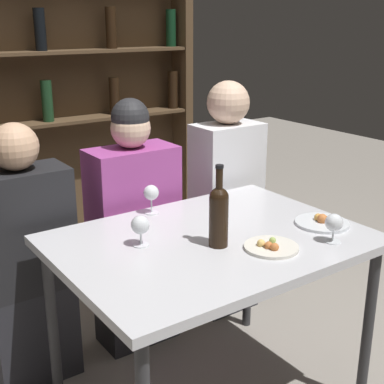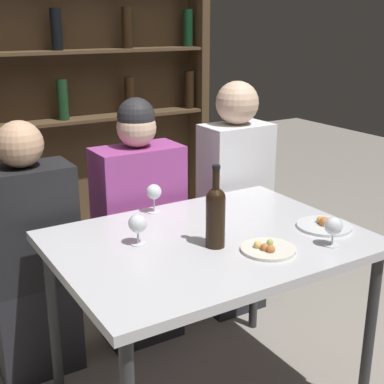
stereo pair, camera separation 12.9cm
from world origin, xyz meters
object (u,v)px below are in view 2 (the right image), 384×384
Objects in this scene: wine_glass_0 at (138,224)px; wine_glass_2 at (154,193)px; wine_bottle at (216,214)px; seated_person_right at (235,205)px; wine_glass_1 at (333,227)px; food_plate_1 at (268,249)px; food_plate_0 at (324,225)px; seated_person_center at (140,231)px; seated_person_left at (31,262)px.

wine_glass_2 is (0.21, 0.27, 0.01)m from wine_glass_0.
seated_person_right is (0.58, 0.68, -0.28)m from wine_bottle.
wine_glass_1 reaches higher than food_plate_1.
wine_bottle reaches higher than wine_glass_2.
food_plate_0 is at bearing 54.34° from wine_glass_1.
seated_person_center is 0.97× the size of seated_person_right.
seated_person_left is (-0.28, 0.51, -0.29)m from wine_glass_0.
wine_glass_1 is 0.51× the size of food_plate_0.
seated_person_right reaches higher than wine_bottle.
food_plate_0 is at bearing -18.55° from wine_glass_0.
wine_glass_1 is at bearing -30.68° from wine_bottle.
wine_glass_1 is (0.61, -0.39, -0.00)m from wine_glass_0.
food_plate_0 is 0.90m from seated_person_center.
seated_person_left is (-0.49, 0.24, -0.30)m from wine_glass_2.
wine_glass_2 is at bearing 52.49° from wine_glass_0.
wine_glass_0 is at bearing -116.05° from seated_person_center.
seated_person_left is 0.92× the size of seated_person_right.
wine_glass_0 is 0.99m from seated_person_right.
food_plate_1 is (-0.24, 0.09, -0.07)m from wine_glass_1.
food_plate_1 is at bearing -44.32° from wine_bottle.
wine_glass_2 reaches higher than wine_glass_0.
wine_glass_0 is at bearing -147.92° from seated_person_right.
wine_glass_0 is at bearing 147.50° from wine_glass_1.
seated_person_right is at bearing 61.48° from food_plate_1.
food_plate_0 is 1.09× the size of food_plate_1.
wine_glass_0 reaches higher than food_plate_1.
seated_person_right is (0.44, 0.81, -0.16)m from food_plate_1.
seated_person_left is at bearing 128.76° from food_plate_1.
wine_glass_0 is 0.76m from food_plate_0.
wine_glass_0 is at bearing -61.39° from seated_person_left.
wine_bottle is 0.74m from seated_person_center.
wine_glass_2 is at bearing -99.40° from seated_person_center.
food_plate_0 is (0.51, -0.51, -0.08)m from wine_glass_2.
seated_person_right is (0.82, 0.51, -0.23)m from wine_glass_0.
seated_person_left is 0.53m from seated_person_center.
wine_bottle is 1.54× the size of food_plate_1.
seated_person_left is at bearing 154.20° from wine_glass_2.
wine_glass_2 is at bearing 105.81° from food_plate_1.
seated_person_right is at bearing 77.09° from wine_glass_1.
wine_glass_0 is 0.92× the size of wine_glass_2.
seated_person_left reaches higher than wine_glass_0.
wine_glass_0 is 0.53× the size of food_plate_0.
seated_person_center is (0.53, 0.00, 0.03)m from seated_person_left.
seated_person_left is at bearing 127.19° from wine_bottle.
wine_glass_0 is 0.65m from seated_person_left.
seated_person_right is at bearing 21.36° from wine_glass_2.
wine_glass_2 is 0.10× the size of seated_person_center.
wine_glass_0 is 0.10× the size of seated_person_left.
seated_person_right is (0.21, 0.90, -0.22)m from wine_glass_1.
seated_person_center is at bearing 0.00° from seated_person_left.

